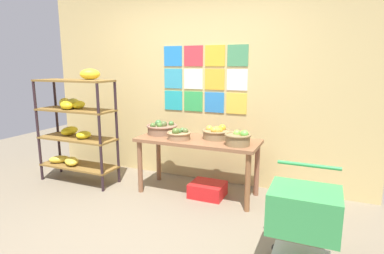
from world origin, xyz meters
TOP-DOWN VIEW (x-y plane):
  - ground at (0.00, 0.00)m, footprint 9.46×9.46m
  - back_wall_with_art at (0.00, 1.76)m, footprint 4.66×0.07m
  - banana_shelf_unit at (-1.44, 1.00)m, footprint 1.09×0.44m
  - display_table at (0.25, 1.22)m, footprint 1.49×0.59m
  - fruit_basket_back_left at (0.45, 1.32)m, footprint 0.34×0.34m
  - fruit_basket_right at (0.05, 1.11)m, footprint 0.29×0.29m
  - fruit_basket_centre at (0.78, 1.12)m, footprint 0.30×0.30m
  - fruit_basket_left at (-0.28, 1.30)m, footprint 0.40×0.40m
  - produce_crate_under_table at (0.40, 1.19)m, footprint 0.41×0.35m
  - shopping_cart at (1.57, 0.15)m, footprint 0.52×0.47m

SIDE VIEW (x-z plane):
  - ground at x=0.00m, z-range 0.00..0.00m
  - produce_crate_under_table at x=0.40m, z-range 0.00..0.17m
  - shopping_cart at x=1.57m, z-range 0.07..0.88m
  - display_table at x=0.25m, z-range 0.26..0.96m
  - fruit_basket_right at x=0.05m, z-range 0.69..0.84m
  - fruit_basket_back_left at x=0.45m, z-range 0.69..0.86m
  - fruit_basket_left at x=-0.28m, z-range 0.69..0.87m
  - fruit_basket_centre at x=0.78m, z-range 0.69..0.88m
  - banana_shelf_unit at x=-1.44m, z-range 0.07..1.61m
  - back_wall_with_art at x=0.00m, z-range 0.00..2.98m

